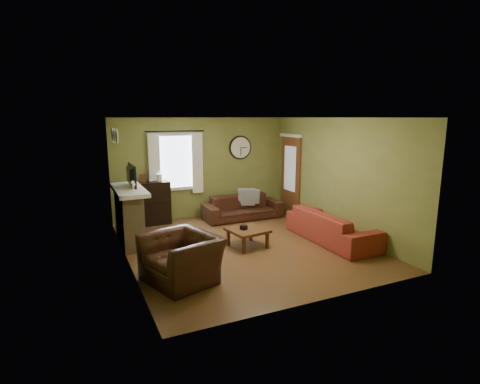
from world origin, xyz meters
name	(u,v)px	position (x,y,z in m)	size (l,w,h in m)	color
floor	(244,246)	(0.00, 0.00, 0.00)	(4.60, 5.20, 0.00)	brown
ceiling	(244,117)	(0.00, 0.00, 2.60)	(4.60, 5.20, 0.00)	white
wall_left	(125,193)	(-2.30, 0.00, 1.30)	(0.00, 5.20, 2.60)	olive
wall_right	(336,176)	(2.30, 0.00, 1.30)	(0.00, 5.20, 2.60)	olive
wall_back	(202,168)	(0.00, 2.60, 1.30)	(4.60, 0.00, 2.60)	olive
wall_front	(324,214)	(0.00, -2.60, 1.30)	(4.60, 0.00, 2.60)	olive
fireplace	(129,218)	(-2.10, 1.15, 0.55)	(0.40, 1.40, 1.10)	tan
firebox	(139,228)	(-1.91, 1.15, 0.30)	(0.04, 0.60, 0.55)	black
mantel	(129,190)	(-2.07, 1.15, 1.14)	(0.58, 1.60, 0.08)	white
tv	(128,178)	(-2.05, 1.30, 1.35)	(0.60, 0.08, 0.35)	black
tv_screen	(132,176)	(-1.97, 1.30, 1.41)	(0.02, 0.62, 0.36)	#994C3F
medallion_left	(117,136)	(-2.28, 0.80, 2.25)	(0.28, 0.28, 0.03)	white
medallion_mid	(115,136)	(-2.28, 1.15, 2.25)	(0.28, 0.28, 0.03)	white
medallion_right	(113,135)	(-2.28, 1.50, 2.25)	(0.28, 0.28, 0.03)	white
window_pane	(175,162)	(-0.70, 2.58, 1.50)	(1.00, 0.02, 1.30)	silver
curtain_rod	(175,131)	(-0.70, 2.48, 2.27)	(0.03, 0.03, 1.50)	black
curtain_left	(154,165)	(-1.25, 2.48, 1.45)	(0.28, 0.04, 1.55)	white
curtain_right	(197,163)	(-0.15, 2.48, 1.45)	(0.28, 0.04, 1.55)	white
wall_clock	(240,148)	(1.10, 2.55, 1.80)	(0.64, 0.06, 0.64)	white
door	(291,176)	(2.27, 1.85, 1.05)	(0.05, 0.90, 2.10)	brown
bookshelf	(151,203)	(-1.38, 2.39, 0.53)	(0.90, 0.38, 1.06)	black
book	(149,185)	(-1.40, 2.53, 0.96)	(0.15, 0.21, 0.02)	#4C2B17
sofa_brown	(243,207)	(0.88, 1.94, 0.30)	(2.05, 0.80, 0.60)	black
pillow_left	(246,197)	(1.03, 2.01, 0.55)	(0.45, 0.13, 0.45)	gray
pillow_right	(252,197)	(1.18, 1.97, 0.55)	(0.36, 0.11, 0.36)	gray
sofa_red	(332,226)	(1.83, -0.51, 0.33)	(2.24, 0.88, 0.66)	maroon
armchair	(182,258)	(-1.62, -1.09, 0.38)	(1.16, 1.01, 0.75)	black
coffee_table	(248,238)	(0.04, -0.09, 0.19)	(0.71, 0.71, 0.38)	#4C2B17
tissue_box	(244,229)	(-0.05, -0.10, 0.40)	(0.11, 0.11, 0.09)	black
wine_glass_a	(134,188)	(-2.05, 0.61, 1.27)	(0.06, 0.06, 0.18)	white
wine_glass_b	(133,186)	(-2.05, 0.74, 1.28)	(0.07, 0.07, 0.21)	white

